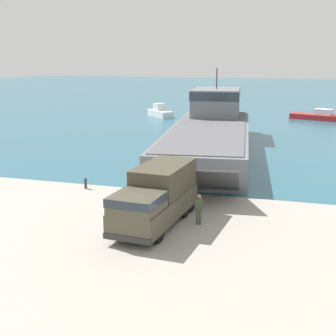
{
  "coord_description": "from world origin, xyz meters",
  "views": [
    {
      "loc": [
        8.37,
        -26.67,
        9.42
      ],
      "look_at": [
        -0.15,
        2.03,
        2.23
      ],
      "focal_mm": 50.0,
      "sensor_mm": 36.0,
      "label": 1
    }
  ],
  "objects": [
    {
      "name": "water_surface",
      "position": [
        0.0,
        94.14,
        0.0
      ],
      "size": [
        240.0,
        180.0,
        0.01
      ],
      "primitive_type": "cube",
      "color": "#285B70",
      "rests_on": "ground_plane"
    },
    {
      "name": "military_truck",
      "position": [
        0.5,
        -2.47,
        1.67
      ],
      "size": [
        3.18,
        7.83,
        3.27
      ],
      "rotation": [
        0.0,
        0.0,
        -1.65
      ],
      "color": "#4C4738",
      "rests_on": "ground_plane"
    },
    {
      "name": "landing_craft",
      "position": [
        -1.06,
        20.85,
        2.01
      ],
      "size": [
        11.11,
        32.73,
        8.07
      ],
      "rotation": [
        0.0,
        0.0,
        0.12
      ],
      "color": "slate",
      "rests_on": "ground_plane"
    },
    {
      "name": "moored_boat_a",
      "position": [
        10.35,
        47.5,
        0.56
      ],
      "size": [
        8.79,
        5.17,
        1.69
      ],
      "rotation": [
        0.0,
        0.0,
        1.23
      ],
      "color": "#B22323",
      "rests_on": "ground_plane"
    },
    {
      "name": "moored_boat_b",
      "position": [
        -14.06,
        44.38,
        0.69
      ],
      "size": [
        5.28,
        5.41,
        2.08
      ],
      "rotation": [
        0.0,
        0.0,
        3.9
      ],
      "color": "white",
      "rests_on": "ground_plane"
    },
    {
      "name": "ground_plane",
      "position": [
        0.0,
        0.0,
        0.0
      ],
      "size": [
        240.0,
        240.0,
        0.0
      ],
      "primitive_type": "plane",
      "color": "#9E998E"
    },
    {
      "name": "mooring_bollard",
      "position": [
        -6.74,
        3.11,
        0.42
      ],
      "size": [
        0.23,
        0.23,
        0.78
      ],
      "color": "#333338",
      "rests_on": "ground_plane"
    },
    {
      "name": "soldier_on_ramp",
      "position": [
        2.84,
        -1.85,
        1.04
      ],
      "size": [
        0.47,
        0.31,
        1.8
      ],
      "rotation": [
        0.0,
        0.0,
        4.87
      ],
      "color": "#3D4C33",
      "rests_on": "ground_plane"
    }
  ]
}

